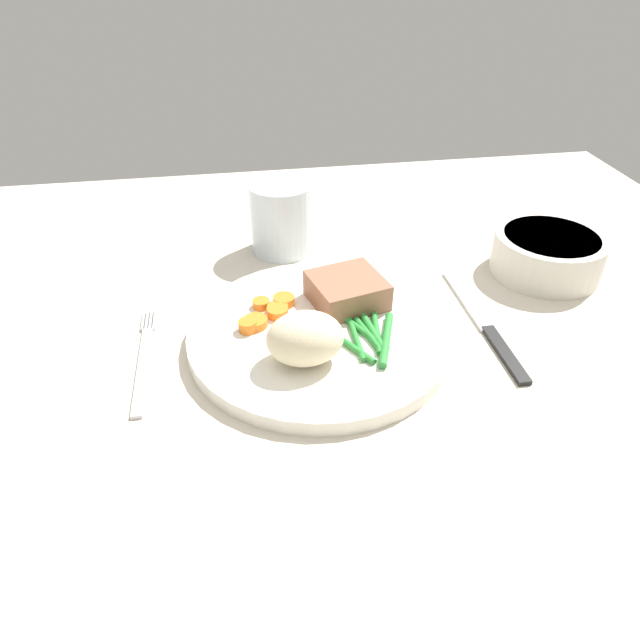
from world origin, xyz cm
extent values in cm
cube|color=beige|center=(0.00, 0.00, 1.00)|extent=(120.00, 90.00, 2.00)
cylinder|color=white|center=(2.18, -3.42, 2.80)|extent=(26.77, 26.77, 1.60)
cube|color=#936047|center=(5.80, 0.79, 5.08)|extent=(8.78, 8.54, 2.96)
ellipsoid|color=beige|center=(-0.23, -8.24, 6.16)|extent=(7.18, 5.49, 5.11)
cylinder|color=orange|center=(-3.36, 1.38, 4.02)|extent=(1.85, 1.85, 0.84)
cylinder|color=orange|center=(-4.19, -1.94, 4.03)|extent=(2.47, 2.47, 0.85)
cylinder|color=orange|center=(-0.92, 1.53, 4.06)|extent=(2.33, 2.33, 0.92)
cylinder|color=orange|center=(-1.83, -0.56, 4.07)|extent=(2.22, 2.22, 0.95)
cylinder|color=orange|center=(-5.03, -2.63, 4.18)|extent=(1.85, 1.85, 1.15)
cylinder|color=orange|center=(-1.75, 0.34, 4.03)|extent=(2.21, 2.21, 0.87)
cylinder|color=#2D8C38|center=(7.09, -4.60, 3.96)|extent=(1.51, 7.26, 0.72)
cylinder|color=#2D8C38|center=(6.40, -5.38, 3.91)|extent=(3.61, 6.01, 0.63)
cylinder|color=#2D8C38|center=(5.32, -5.91, 3.90)|extent=(0.65, 7.17, 0.61)
cylinder|color=#2D8C38|center=(8.14, -6.88, 4.01)|extent=(3.51, 8.01, 0.82)
cylinder|color=#2D8C38|center=(7.54, -5.57, 3.92)|extent=(1.67, 6.64, 0.64)
cylinder|color=#2D8C38|center=(6.65, -5.79, 3.92)|extent=(1.91, 5.79, 0.65)
cylinder|color=#2D8C38|center=(4.68, -7.40, 3.92)|extent=(3.60, 5.53, 0.64)
cube|color=silver|center=(-15.39, -5.42, 2.20)|extent=(1.00, 13.00, 0.40)
cube|color=silver|center=(-15.99, 2.88, 2.20)|extent=(0.24, 3.60, 0.40)
cube|color=silver|center=(-15.59, 2.88, 2.20)|extent=(0.24, 3.60, 0.40)
cube|color=silver|center=(-15.19, 2.88, 2.20)|extent=(0.24, 3.60, 0.40)
cube|color=silver|center=(-14.79, 2.88, 2.20)|extent=(0.24, 3.60, 0.40)
cube|color=black|center=(19.87, -8.92, 2.20)|extent=(1.30, 9.00, 0.64)
cube|color=silver|center=(19.87, 1.08, 2.20)|extent=(1.70, 12.00, 0.40)
cylinder|color=silver|center=(0.61, 16.73, 6.46)|extent=(7.84, 7.84, 8.93)
cylinder|color=silver|center=(0.61, 16.73, 4.56)|extent=(7.22, 7.22, 5.12)
cylinder|color=silver|center=(31.39, 5.75, 4.46)|extent=(12.98, 12.98, 4.93)
cylinder|color=#B24C3F|center=(31.39, 5.75, 5.57)|extent=(11.03, 11.03, 2.71)
camera|label=1|loc=(-5.51, -49.68, 37.96)|focal=32.28mm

